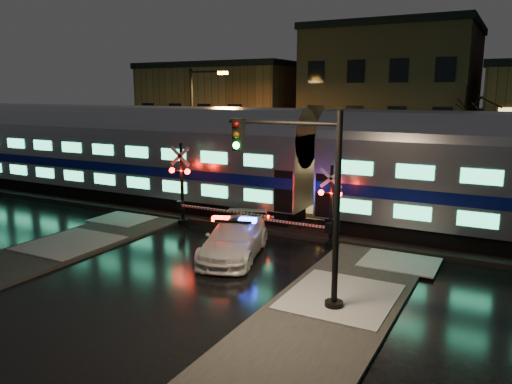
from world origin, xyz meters
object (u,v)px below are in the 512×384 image
Objects in this scene: crossing_signal_left at (187,193)px; streetlight at (196,124)px; police_car at (234,239)px; traffic_light at (306,205)px; crossing_signal_right at (322,214)px.

streetlight is (-4.00, 6.69, 3.06)m from crossing_signal_left.
traffic_light is at bearing -50.86° from police_car.
crossing_signal_left is (-4.67, 3.07, 1.02)m from police_car.
crossing_signal_left reaches higher than police_car.
crossing_signal_left is at bearing 130.67° from police_car.
police_car is at bearing -48.38° from streetlight.
traffic_light is (9.25, -6.25, 1.60)m from crossing_signal_left.
streetlight is at bearing 146.79° from traffic_light.
police_car is 0.94× the size of crossing_signal_left.
crossing_signal_right is at bearing 116.88° from traffic_light.
streetlight reaches higher than crossing_signal_right.
police_car is 5.68m from crossing_signal_left.
police_car is 6.16m from traffic_light.
traffic_light is (1.76, -6.24, 1.86)m from crossing_signal_right.
crossing_signal_left is at bearing 179.90° from crossing_signal_right.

